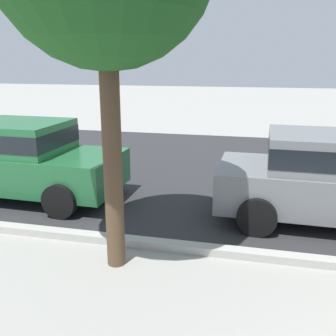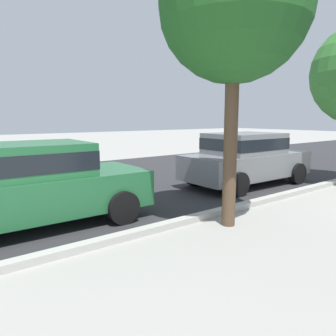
{
  "view_description": "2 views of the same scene",
  "coord_description": "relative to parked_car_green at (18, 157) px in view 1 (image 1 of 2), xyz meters",
  "views": [
    {
      "loc": [
        -2.54,
        -2.1,
        2.73
      ],
      "look_at": [
        -4.06,
        4.5,
        0.8
      ],
      "focal_mm": 40.43,
      "sensor_mm": 36.0,
      "label": 1
    },
    {
      "loc": [
        -8.79,
        -1.58,
        2.02
      ],
      "look_at": [
        -4.06,
        4.5,
        0.8
      ],
      "focal_mm": 34.4,
      "sensor_mm": 36.0,
      "label": 2
    }
  ],
  "objects": [
    {
      "name": "parked_car_green",
      "position": [
        0.0,
        0.0,
        0.0
      ],
      "size": [
        4.14,
        2.0,
        1.56
      ],
      "color": "#236638",
      "rests_on": "ground"
    }
  ]
}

